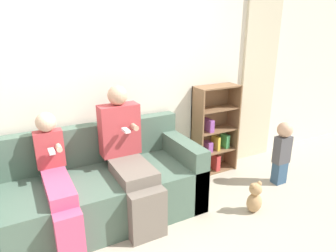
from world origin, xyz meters
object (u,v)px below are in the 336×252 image
at_px(couch, 98,191).
at_px(toddler_standing, 282,150).
at_px(adult_seated, 129,154).
at_px(child_seated, 58,182).
at_px(bookshelf, 213,132).
at_px(teddy_bear, 255,198).

xyz_separation_m(couch, toddler_standing, (2.13, -0.36, 0.14)).
height_order(adult_seated, child_seated, adult_seated).
bearing_deg(couch, bookshelf, 11.40).
bearing_deg(toddler_standing, couch, 170.53).
distance_m(toddler_standing, bookshelf, 0.85).
bearing_deg(couch, toddler_standing, -9.47).
distance_m(adult_seated, bookshelf, 1.39).
relative_size(adult_seated, toddler_standing, 1.66).
relative_size(child_seated, teddy_bear, 3.24).
relative_size(couch, child_seated, 1.84).
bearing_deg(child_seated, couch, 20.47).
xyz_separation_m(adult_seated, toddler_standing, (1.82, -0.27, -0.22)).
bearing_deg(teddy_bear, couch, 155.15).
relative_size(couch, adult_seated, 1.57).
xyz_separation_m(child_seated, teddy_bear, (1.79, -0.53, -0.41)).
bearing_deg(bookshelf, adult_seated, -162.53).
distance_m(couch, adult_seated, 0.48).
bearing_deg(child_seated, toddler_standing, -5.02).
height_order(couch, toddler_standing, couch).
xyz_separation_m(bookshelf, teddy_bear, (-0.19, -0.99, -0.37)).
xyz_separation_m(couch, child_seated, (-0.36, -0.14, 0.27)).
bearing_deg(adult_seated, child_seated, -175.89).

